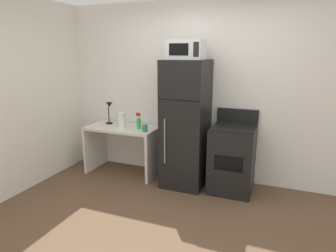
{
  "coord_description": "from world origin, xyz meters",
  "views": [
    {
      "loc": [
        1.1,
        -2.56,
        1.89
      ],
      "look_at": [
        -0.34,
        1.1,
        0.89
      ],
      "focal_mm": 31.81,
      "sensor_mm": 36.0,
      "label": 1
    }
  ],
  "objects_px": {
    "desk": "(123,141)",
    "coffee_mug": "(145,128)",
    "desk_lamp": "(109,109)",
    "refrigerator": "(186,124)",
    "spray_bottle": "(139,123)",
    "oven_range": "(232,158)",
    "paper_towel_roll": "(122,120)",
    "microwave": "(187,49)"
  },
  "relations": [
    {
      "from": "desk",
      "to": "refrigerator",
      "type": "bearing_deg",
      "value": -1.67
    },
    {
      "from": "desk",
      "to": "oven_range",
      "type": "relative_size",
      "value": 1.01
    },
    {
      "from": "refrigerator",
      "to": "oven_range",
      "type": "xyz_separation_m",
      "value": [
        0.67,
        0.03,
        -0.42
      ]
    },
    {
      "from": "microwave",
      "to": "oven_range",
      "type": "relative_size",
      "value": 0.42
    },
    {
      "from": "spray_bottle",
      "to": "paper_towel_roll",
      "type": "height_order",
      "value": "spray_bottle"
    },
    {
      "from": "spray_bottle",
      "to": "microwave",
      "type": "distance_m",
      "value": 1.29
    },
    {
      "from": "desk",
      "to": "coffee_mug",
      "type": "xyz_separation_m",
      "value": [
        0.44,
        -0.12,
        0.28
      ]
    },
    {
      "from": "desk_lamp",
      "to": "microwave",
      "type": "distance_m",
      "value": 1.61
    },
    {
      "from": "spray_bottle",
      "to": "paper_towel_roll",
      "type": "relative_size",
      "value": 1.04
    },
    {
      "from": "desk",
      "to": "paper_towel_roll",
      "type": "relative_size",
      "value": 4.61
    },
    {
      "from": "spray_bottle",
      "to": "oven_range",
      "type": "distance_m",
      "value": 1.46
    },
    {
      "from": "desk",
      "to": "spray_bottle",
      "type": "distance_m",
      "value": 0.45
    },
    {
      "from": "spray_bottle",
      "to": "refrigerator",
      "type": "bearing_deg",
      "value": 0.32
    },
    {
      "from": "paper_towel_roll",
      "to": "oven_range",
      "type": "height_order",
      "value": "oven_range"
    },
    {
      "from": "spray_bottle",
      "to": "coffee_mug",
      "type": "bearing_deg",
      "value": -31.97
    },
    {
      "from": "desk_lamp",
      "to": "oven_range",
      "type": "distance_m",
      "value": 2.05
    },
    {
      "from": "refrigerator",
      "to": "desk_lamp",
      "type": "bearing_deg",
      "value": 175.32
    },
    {
      "from": "coffee_mug",
      "to": "oven_range",
      "type": "distance_m",
      "value": 1.31
    },
    {
      "from": "paper_towel_roll",
      "to": "refrigerator",
      "type": "relative_size",
      "value": 0.13
    },
    {
      "from": "oven_range",
      "to": "microwave",
      "type": "bearing_deg",
      "value": -175.91
    },
    {
      "from": "oven_range",
      "to": "coffee_mug",
      "type": "bearing_deg",
      "value": -174.62
    },
    {
      "from": "coffee_mug",
      "to": "spray_bottle",
      "type": "relative_size",
      "value": 0.38
    },
    {
      "from": "spray_bottle",
      "to": "microwave",
      "type": "relative_size",
      "value": 0.54
    },
    {
      "from": "desk_lamp",
      "to": "refrigerator",
      "type": "xyz_separation_m",
      "value": [
        1.32,
        -0.11,
        -0.1
      ]
    },
    {
      "from": "desk_lamp",
      "to": "microwave",
      "type": "relative_size",
      "value": 0.77
    },
    {
      "from": "coffee_mug",
      "to": "paper_towel_roll",
      "type": "height_order",
      "value": "paper_towel_roll"
    },
    {
      "from": "desk",
      "to": "refrigerator",
      "type": "height_order",
      "value": "refrigerator"
    },
    {
      "from": "microwave",
      "to": "refrigerator",
      "type": "bearing_deg",
      "value": 90.31
    },
    {
      "from": "coffee_mug",
      "to": "microwave",
      "type": "distance_m",
      "value": 1.26
    },
    {
      "from": "coffee_mug",
      "to": "refrigerator",
      "type": "distance_m",
      "value": 0.61
    },
    {
      "from": "refrigerator",
      "to": "oven_range",
      "type": "height_order",
      "value": "refrigerator"
    },
    {
      "from": "desk",
      "to": "desk_lamp",
      "type": "xyz_separation_m",
      "value": [
        -0.28,
        0.08,
        0.47
      ]
    },
    {
      "from": "desk",
      "to": "refrigerator",
      "type": "relative_size",
      "value": 0.62
    },
    {
      "from": "paper_towel_roll",
      "to": "microwave",
      "type": "height_order",
      "value": "microwave"
    },
    {
      "from": "coffee_mug",
      "to": "spray_bottle",
      "type": "xyz_separation_m",
      "value": [
        -0.14,
        0.09,
        0.05
      ]
    },
    {
      "from": "coffee_mug",
      "to": "paper_towel_roll",
      "type": "relative_size",
      "value": 0.4
    },
    {
      "from": "microwave",
      "to": "paper_towel_roll",
      "type": "bearing_deg",
      "value": -179.37
    },
    {
      "from": "microwave",
      "to": "desk",
      "type": "bearing_deg",
      "value": 177.17
    },
    {
      "from": "desk",
      "to": "refrigerator",
      "type": "xyz_separation_m",
      "value": [
        1.04,
        -0.03,
        0.37
      ]
    },
    {
      "from": "spray_bottle",
      "to": "microwave",
      "type": "bearing_deg",
      "value": -1.31
    },
    {
      "from": "microwave",
      "to": "coffee_mug",
      "type": "bearing_deg",
      "value": -173.2
    },
    {
      "from": "desk",
      "to": "oven_range",
      "type": "distance_m",
      "value": 1.71
    }
  ]
}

